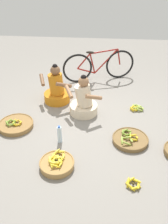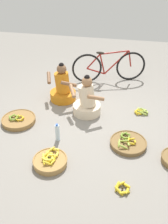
{
  "view_description": "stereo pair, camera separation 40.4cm",
  "coord_description": "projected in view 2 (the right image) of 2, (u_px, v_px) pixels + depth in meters",
  "views": [
    {
      "loc": [
        0.3,
        -3.55,
        2.6
      ],
      "look_at": [
        0.0,
        -0.2,
        0.35
      ],
      "focal_mm": 39.15,
      "sensor_mm": 36.0,
      "label": 1
    },
    {
      "loc": [
        0.7,
        -3.49,
        2.6
      ],
      "look_at": [
        0.0,
        -0.2,
        0.35
      ],
      "focal_mm": 39.15,
      "sensor_mm": 36.0,
      "label": 2
    }
  ],
  "objects": [
    {
      "name": "bicycle_leaning",
      "position": [
        109.0,
        67.0,
        5.58
      ],
      "size": [
        1.63,
        0.59,
        0.73
      ],
      "color": "black",
      "rests_on": "ground"
    },
    {
      "name": "loose_bananas_mid_left",
      "position": [
        122.0,
        188.0,
        3.15
      ],
      "size": [
        0.23,
        0.24,
        0.09
      ],
      "color": "gold",
      "rests_on": "ground"
    },
    {
      "name": "ground_plane",
      "position": [
        86.0,
        122.0,
        4.4
      ],
      "size": [
        10.0,
        10.0,
        0.0
      ],
      "primitive_type": "plane",
      "color": "gray"
    },
    {
      "name": "loose_bananas_back_left",
      "position": [
        141.0,
        112.0,
        4.63
      ],
      "size": [
        0.28,
        0.27,
        0.09
      ],
      "color": "gold",
      "rests_on": "ground"
    },
    {
      "name": "vendor_woman_behind",
      "position": [
        63.0,
        88.0,
        4.93
      ],
      "size": [
        0.7,
        0.53,
        0.8
      ],
      "color": "orange",
      "rests_on": "ground"
    },
    {
      "name": "banana_basket_front_right",
      "position": [
        50.0,
        161.0,
        3.52
      ],
      "size": [
        0.5,
        0.5,
        0.17
      ],
      "color": "#A87F47",
      "rests_on": "ground"
    },
    {
      "name": "water_bottle",
      "position": [
        57.0,
        133.0,
        3.91
      ],
      "size": [
        0.07,
        0.07,
        0.32
      ],
      "color": "silver",
      "rests_on": "ground"
    },
    {
      "name": "banana_basket_front_left",
      "position": [
        128.0,
        143.0,
        3.87
      ],
      "size": [
        0.58,
        0.58,
        0.14
      ],
      "color": "brown",
      "rests_on": "ground"
    },
    {
      "name": "vendor_woman_front",
      "position": [
        87.0,
        102.0,
        4.51
      ],
      "size": [
        0.72,
        0.54,
        0.79
      ],
      "color": "beige",
      "rests_on": "ground"
    },
    {
      "name": "banana_basket_front_center",
      "position": [
        19.0,
        120.0,
        4.38
      ],
      "size": [
        0.61,
        0.61,
        0.15
      ],
      "color": "olive",
      "rests_on": "ground"
    }
  ]
}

